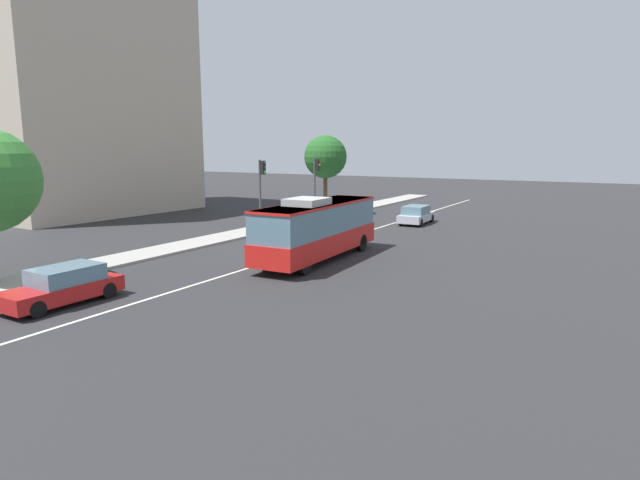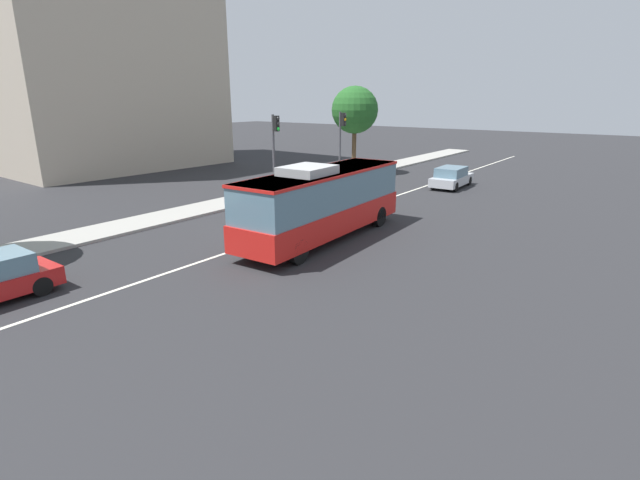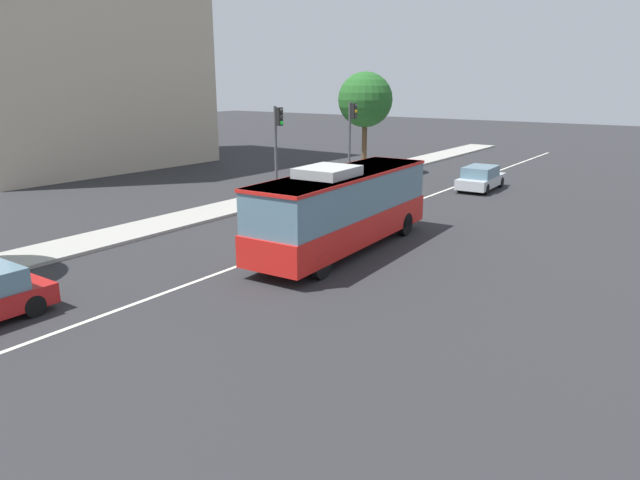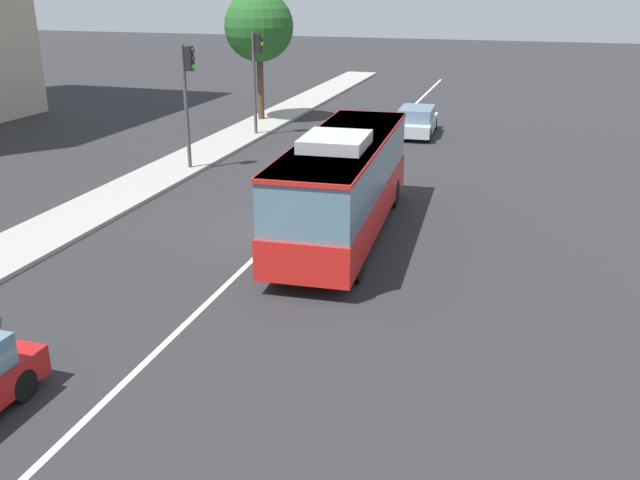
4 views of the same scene
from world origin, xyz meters
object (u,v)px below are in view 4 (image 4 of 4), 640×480
Objects in this scene: traffic_light_far_corner at (257,66)px; street_tree_kerbside_centre at (259,27)px; traffic_light_mid_block at (188,86)px; sedan_silver at (417,121)px; transit_bus at (343,181)px.

street_tree_kerbside_centre is (3.88, 1.36, 1.65)m from traffic_light_far_corner.
traffic_light_mid_block and traffic_light_far_corner have the same top height.
traffic_light_mid_block is 7.39m from traffic_light_far_corner.
street_tree_kerbside_centre reaches higher than traffic_light_mid_block.
transit_bus is at bearing 178.63° from sedan_silver.
traffic_light_far_corner reaches higher than sedan_silver.
traffic_light_far_corner is 4.42m from street_tree_kerbside_centre.
street_tree_kerbside_centre reaches higher than sedan_silver.
street_tree_kerbside_centre is (11.26, 1.29, 1.65)m from traffic_light_mid_block.
transit_bus is at bearing -60.16° from traffic_light_far_corner.
street_tree_kerbside_centre is at bearing 107.89° from traffic_light_far_corner.
transit_bus is 16.04m from sedan_silver.
transit_bus is at bearing -151.21° from street_tree_kerbside_centre.
sedan_silver is 13.05m from traffic_light_mid_block.
traffic_light_far_corner is (-2.63, 7.80, 2.84)m from sedan_silver.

